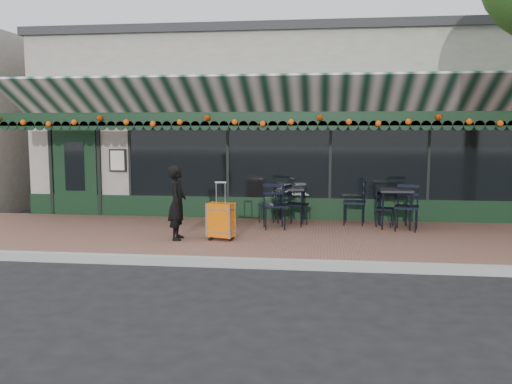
# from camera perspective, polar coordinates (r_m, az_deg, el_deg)

# --- Properties ---
(ground) EXTENTS (80.00, 80.00, 0.00)m
(ground) POSITION_cam_1_polar(r_m,az_deg,el_deg) (8.99, -1.08, -7.82)
(ground) COLOR black
(ground) RESTS_ON ground
(sidewalk) EXTENTS (18.00, 4.00, 0.15)m
(sidewalk) POSITION_cam_1_polar(r_m,az_deg,el_deg) (10.91, 0.42, -4.86)
(sidewalk) COLOR brown
(sidewalk) RESTS_ON ground
(curb) EXTENTS (18.00, 0.16, 0.15)m
(curb) POSITION_cam_1_polar(r_m,az_deg,el_deg) (8.90, -1.16, -7.48)
(curb) COLOR #9E9E99
(curb) RESTS_ON ground
(restaurant_building) EXTENTS (12.00, 9.60, 4.50)m
(restaurant_building) POSITION_cam_1_polar(r_m,az_deg,el_deg) (16.50, 2.81, 6.68)
(restaurant_building) COLOR gray
(restaurant_building) RESTS_ON ground
(woman) EXTENTS (0.40, 0.55, 1.42)m
(woman) POSITION_cam_1_polar(r_m,az_deg,el_deg) (10.39, -8.30, -1.12)
(woman) COLOR black
(woman) RESTS_ON sidewalk
(suitcase) EXTENTS (0.53, 0.38, 1.10)m
(suitcase) POSITION_cam_1_polar(r_m,az_deg,el_deg) (10.31, -3.71, -3.03)
(suitcase) COLOR #E36107
(suitcase) RESTS_ON sidewalk
(cafe_table_a) EXTENTS (0.68, 0.68, 0.83)m
(cafe_table_a) POSITION_cam_1_polar(r_m,az_deg,el_deg) (11.86, 14.46, -0.12)
(cafe_table_a) COLOR black
(cafe_table_a) RESTS_ON sidewalk
(cafe_table_b) EXTENTS (0.64, 0.64, 0.78)m
(cafe_table_b) POSITION_cam_1_polar(r_m,az_deg,el_deg) (12.28, 3.68, 0.10)
(cafe_table_b) COLOR black
(cafe_table_b) RESTS_ON sidewalk
(chair_a_left) EXTENTS (0.55, 0.55, 0.97)m
(chair_a_left) POSITION_cam_1_polar(r_m,az_deg,el_deg) (12.13, 10.31, -1.12)
(chair_a_left) COLOR black
(chair_a_left) RESTS_ON sidewalk
(chair_a_right) EXTENTS (0.46, 0.46, 0.76)m
(chair_a_right) POSITION_cam_1_polar(r_m,az_deg,el_deg) (12.03, 13.42, -1.77)
(chair_a_right) COLOR black
(chair_a_right) RESTS_ON sidewalk
(chair_a_front) EXTENTS (0.58, 0.58, 0.97)m
(chair_a_front) POSITION_cam_1_polar(r_m,az_deg,el_deg) (11.63, 15.58, -1.59)
(chair_a_front) COLOR black
(chair_a_front) RESTS_ON sidewalk
(chair_b_left) EXTENTS (0.41, 0.41, 0.80)m
(chair_b_left) POSITION_cam_1_polar(r_m,az_deg,el_deg) (12.33, 1.19, -1.29)
(chair_b_left) COLOR black
(chair_b_left) RESTS_ON sidewalk
(chair_b_right) EXTENTS (0.57, 0.57, 0.91)m
(chair_b_right) POSITION_cam_1_polar(r_m,az_deg,el_deg) (11.84, 4.24, -1.37)
(chair_b_right) COLOR black
(chair_b_right) RESTS_ON sidewalk
(chair_b_front) EXTENTS (0.57, 0.57, 0.96)m
(chair_b_front) POSITION_cam_1_polar(r_m,az_deg,el_deg) (11.43, 1.93, -1.51)
(chair_b_front) COLOR black
(chair_b_front) RESTS_ON sidewalk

